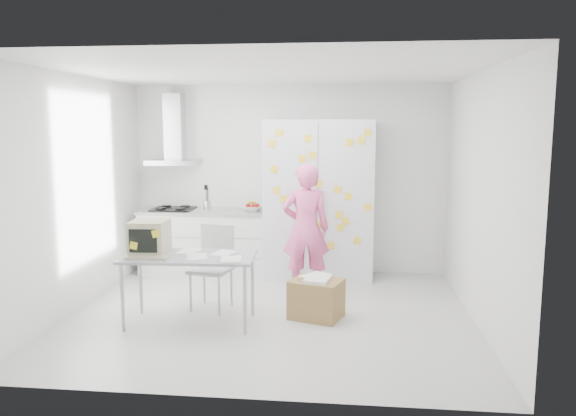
# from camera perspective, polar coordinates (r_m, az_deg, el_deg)

# --- Properties ---
(floor) EXTENTS (4.50, 4.00, 0.02)m
(floor) POSITION_cam_1_polar(r_m,az_deg,el_deg) (6.49, -1.77, -10.81)
(floor) COLOR silver
(floor) RESTS_ON ground
(walls) EXTENTS (4.52, 4.01, 2.70)m
(walls) POSITION_cam_1_polar(r_m,az_deg,el_deg) (6.89, -1.00, 1.94)
(walls) COLOR white
(walls) RESTS_ON ground
(ceiling) EXTENTS (4.50, 4.00, 0.02)m
(ceiling) POSITION_cam_1_polar(r_m,az_deg,el_deg) (6.16, -1.89, 13.76)
(ceiling) COLOR white
(ceiling) RESTS_ON walls
(counter_run) EXTENTS (1.84, 0.63, 1.28)m
(counter_run) POSITION_cam_1_polar(r_m,az_deg,el_deg) (8.20, -8.47, -3.32)
(counter_run) COLOR white
(counter_run) RESTS_ON ground
(range_hood) EXTENTS (0.70, 0.48, 1.01)m
(range_hood) POSITION_cam_1_polar(r_m,az_deg,el_deg) (8.29, -11.50, 7.08)
(range_hood) COLOR silver
(range_hood) RESTS_ON walls
(tall_cabinet) EXTENTS (1.50, 0.68, 2.20)m
(tall_cabinet) POSITION_cam_1_polar(r_m,az_deg,el_deg) (7.82, 3.15, 0.86)
(tall_cabinet) COLOR silver
(tall_cabinet) RESTS_ON ground
(person) EXTENTS (0.64, 0.46, 1.65)m
(person) POSITION_cam_1_polar(r_m,az_deg,el_deg) (7.12, 1.82, -2.11)
(person) COLOR pink
(person) RESTS_ON ground
(desk) EXTENTS (1.42, 0.75, 1.11)m
(desk) POSITION_cam_1_polar(r_m,az_deg,el_deg) (6.18, -12.52, -3.78)
(desk) COLOR gray
(desk) RESTS_ON ground
(chair) EXTENTS (0.51, 0.51, 0.97)m
(chair) POSITION_cam_1_polar(r_m,az_deg,el_deg) (6.64, -7.56, -5.40)
(chair) COLOR #ADADAB
(chair) RESTS_ON ground
(cardboard_box) EXTENTS (0.65, 0.58, 0.47)m
(cardboard_box) POSITION_cam_1_polar(r_m,az_deg,el_deg) (6.31, 2.90, -9.14)
(cardboard_box) COLOR olive
(cardboard_box) RESTS_ON ground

